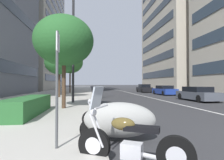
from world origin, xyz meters
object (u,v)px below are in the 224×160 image
object	(u,v)px
motorcycle_second_in_row	(130,143)
street_lamp_with_banners	(78,29)
street_tree_far_plaza	(70,63)
parking_sign_by_curb	(57,77)
motorcycle_under_tarp	(111,117)
street_tree_near_plaza_corner	(59,62)
motorcycle_far_end_row	(118,120)
street_tree_by_lamp_post	(64,41)
car_far_down_avenue	(197,94)
car_lead_in_lane	(144,88)
car_mid_block_traffic	(164,90)

from	to	relation	value
motorcycle_second_in_row	street_lamp_with_banners	xyz separation A→B (m)	(10.42, 1.65, 5.18)
street_lamp_with_banners	street_tree_far_plaza	world-z (taller)	street_lamp_with_banners
parking_sign_by_curb	street_lamp_with_banners	size ratio (longest dim) A/B	0.27
motorcycle_under_tarp	street_tree_near_plaza_corner	bearing A→B (deg)	-52.19
motorcycle_under_tarp	motorcycle_far_end_row	bearing A→B (deg)	114.37
parking_sign_by_curb	street_tree_by_lamp_post	world-z (taller)	street_tree_by_lamp_post
motorcycle_second_in_row	motorcycle_far_end_row	xyz separation A→B (m)	(1.53, -0.03, 0.12)
motorcycle_under_tarp	street_tree_by_lamp_post	distance (m)	6.12
motorcycle_under_tarp	car_far_down_avenue	size ratio (longest dim) A/B	0.45
motorcycle_second_in_row	street_tree_near_plaza_corner	world-z (taller)	street_tree_near_plaza_corner
motorcycle_far_end_row	car_lead_in_lane	xyz separation A→B (m)	(26.84, -8.93, 0.09)
motorcycle_under_tarp	street_tree_near_plaza_corner	size ratio (longest dim) A/B	0.41
motorcycle_second_in_row	car_mid_block_traffic	distance (m)	22.80
street_tree_by_lamp_post	street_tree_near_plaza_corner	size ratio (longest dim) A/B	1.08
street_lamp_with_banners	street_tree_far_plaza	bearing A→B (deg)	8.15
motorcycle_under_tarp	street_tree_far_plaza	bearing A→B (deg)	-58.98
parking_sign_by_curb	street_lamp_with_banners	bearing A→B (deg)	1.20
motorcycle_far_end_row	car_mid_block_traffic	size ratio (longest dim) A/B	0.45
car_lead_in_lane	street_lamp_with_banners	world-z (taller)	street_lamp_with_banners
motorcycle_second_in_row	motorcycle_far_end_row	size ratio (longest dim) A/B	0.96
car_far_down_avenue	street_lamp_with_banners	size ratio (longest dim) A/B	0.48
street_tree_by_lamp_post	parking_sign_by_curb	bearing A→B (deg)	-173.35
motorcycle_far_end_row	parking_sign_by_curb	world-z (taller)	parking_sign_by_curb
motorcycle_under_tarp	street_tree_near_plaza_corner	world-z (taller)	street_tree_near_plaza_corner
street_tree_near_plaza_corner	street_tree_far_plaza	distance (m)	9.09
street_lamp_with_banners	street_tree_by_lamp_post	bearing A→B (deg)	169.90
motorcycle_under_tarp	motorcycle_second_in_row	bearing A→B (deg)	112.18
street_tree_by_lamp_post	street_tree_near_plaza_corner	xyz separation A→B (m)	(8.78, 1.69, -0.23)
motorcycle_second_in_row	car_lead_in_lane	size ratio (longest dim) A/B	0.43
motorcycle_far_end_row	street_tree_far_plaza	bearing A→B (deg)	-68.36
motorcycle_second_in_row	car_far_down_avenue	bearing A→B (deg)	-99.64
car_mid_block_traffic	street_tree_near_plaza_corner	size ratio (longest dim) A/B	0.95
motorcycle_far_end_row	motorcycle_under_tarp	world-z (taller)	motorcycle_under_tarp
street_tree_near_plaza_corner	motorcycle_far_end_row	bearing A→B (deg)	-164.87
motorcycle_under_tarp	street_tree_far_plaza	world-z (taller)	street_tree_far_plaza
street_tree_far_plaza	motorcycle_second_in_row	bearing A→B (deg)	-171.51
car_far_down_avenue	street_tree_near_plaza_corner	size ratio (longest dim) A/B	0.91
motorcycle_far_end_row	street_tree_far_plaza	world-z (taller)	street_tree_far_plaza
car_mid_block_traffic	street_lamp_with_banners	bearing A→B (deg)	131.26
car_far_down_avenue	motorcycle_second_in_row	bearing A→B (deg)	141.78
car_mid_block_traffic	car_lead_in_lane	size ratio (longest dim) A/B	0.99
street_tree_far_plaza	street_lamp_with_banners	bearing A→B (deg)	-171.85
car_mid_block_traffic	street_lamp_with_banners	world-z (taller)	street_lamp_with_banners
car_mid_block_traffic	street_lamp_with_banners	xyz separation A→B (m)	(-10.31, 11.15, 5.02)
car_far_down_avenue	street_tree_by_lamp_post	size ratio (longest dim) A/B	0.84
street_tree_near_plaza_corner	street_tree_far_plaza	size ratio (longest dim) A/B	0.78
motorcycle_second_in_row	car_lead_in_lane	distance (m)	29.76
car_lead_in_lane	street_tree_by_lamp_post	size ratio (longest dim) A/B	0.89
street_tree_by_lamp_post	street_tree_far_plaza	size ratio (longest dim) A/B	0.84
street_tree_far_plaza	car_mid_block_traffic	bearing A→B (deg)	-108.23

